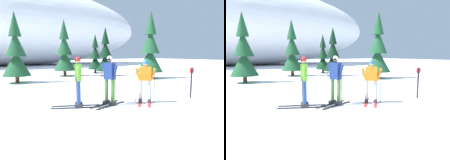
# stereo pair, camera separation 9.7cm
# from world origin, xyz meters

# --- Properties ---
(ground_plane) EXTENTS (120.00, 120.00, 0.00)m
(ground_plane) POSITION_xyz_m (0.00, 0.00, 0.00)
(ground_plane) COLOR white
(skier_lime_jacket) EXTENTS (1.76, 1.09, 1.82)m
(skier_lime_jacket) POSITION_xyz_m (-1.92, -0.11, 0.95)
(skier_lime_jacket) COLOR black
(skier_lime_jacket) RESTS_ON ground
(skier_orange_jacket) EXTENTS (1.51, 1.56, 1.69)m
(skier_orange_jacket) POSITION_xyz_m (0.58, -0.88, 0.89)
(skier_orange_jacket) COLOR red
(skier_orange_jacket) RESTS_ON ground
(skier_navy_jacket) EXTENTS (1.62, 0.90, 1.86)m
(skier_navy_jacket) POSITION_xyz_m (-0.78, -0.40, 0.98)
(skier_navy_jacket) COLOR black
(skier_navy_jacket) RESTS_ON ground
(pine_tree_left) EXTENTS (1.81, 1.81, 4.69)m
(pine_tree_left) POSITION_xyz_m (-2.88, 7.92, 1.96)
(pine_tree_left) COLOR #47301E
(pine_tree_left) RESTS_ON ground
(pine_tree_center_left) EXTENTS (1.88, 1.88, 4.88)m
(pine_tree_center_left) POSITION_xyz_m (1.30, 10.43, 2.04)
(pine_tree_center_left) COLOR #47301E
(pine_tree_center_left) RESTS_ON ground
(pine_tree_center_right) EXTENTS (1.64, 1.64, 4.24)m
(pine_tree_center_right) POSITION_xyz_m (4.40, 8.66, 1.77)
(pine_tree_center_right) COLOR #47301E
(pine_tree_center_right) RESTS_ON ground
(pine_tree_right) EXTENTS (1.50, 1.50, 3.90)m
(pine_tree_right) POSITION_xyz_m (4.89, 11.52, 1.63)
(pine_tree_right) COLOR #47301E
(pine_tree_right) RESTS_ON ground
(pine_tree_far_right) EXTENTS (2.02, 2.02, 5.22)m
(pine_tree_far_right) POSITION_xyz_m (6.41, 5.14, 2.18)
(pine_tree_far_right) COLOR #47301E
(pine_tree_far_right) RESTS_ON ground
(snow_ridge_background) EXTENTS (48.86, 21.58, 13.25)m
(snow_ridge_background) POSITION_xyz_m (-0.50, 31.84, 6.63)
(snow_ridge_background) COLOR white
(snow_ridge_background) RESTS_ON ground
(trail_marker_post) EXTENTS (0.28, 0.07, 1.35)m
(trail_marker_post) POSITION_xyz_m (2.87, -1.30, 0.77)
(trail_marker_post) COLOR black
(trail_marker_post) RESTS_ON ground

